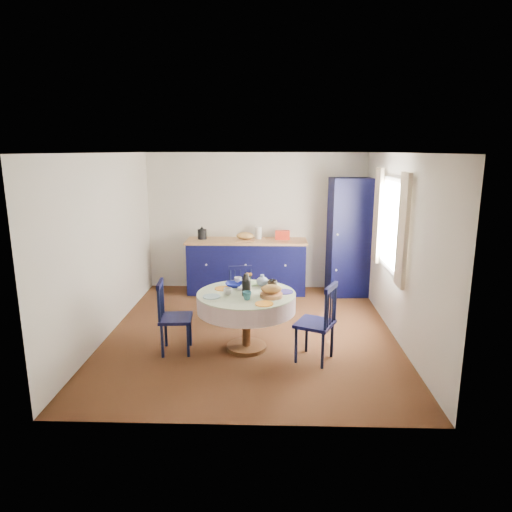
{
  "coord_description": "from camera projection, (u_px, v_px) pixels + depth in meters",
  "views": [
    {
      "loc": [
        0.27,
        -6.08,
        2.53
      ],
      "look_at": [
        0.06,
        0.2,
        1.07
      ],
      "focal_mm": 32.0,
      "sensor_mm": 36.0,
      "label": 1
    }
  ],
  "objects": [
    {
      "name": "floor",
      "position": [
        251.0,
        332.0,
        6.5
      ],
      "size": [
        4.5,
        4.5,
        0.0
      ],
      "primitive_type": "plane",
      "color": "black",
      "rests_on": "ground"
    },
    {
      "name": "ceiling",
      "position": [
        251.0,
        153.0,
        5.94
      ],
      "size": [
        4.5,
        4.5,
        0.0
      ],
      "primitive_type": "plane",
      "rotation": [
        3.14,
        0.0,
        0.0
      ],
      "color": "white",
      "rests_on": "wall_back"
    },
    {
      "name": "wall_back",
      "position": [
        256.0,
        222.0,
        8.41
      ],
      "size": [
        4.0,
        0.02,
        2.5
      ],
      "primitive_type": "cube",
      "color": "beige",
      "rests_on": "floor"
    },
    {
      "name": "wall_left",
      "position": [
        106.0,
        246.0,
        6.28
      ],
      "size": [
        0.02,
        4.5,
        2.5
      ],
      "primitive_type": "cube",
      "color": "beige",
      "rests_on": "floor"
    },
    {
      "name": "wall_right",
      "position": [
        399.0,
        248.0,
        6.15
      ],
      "size": [
        0.02,
        4.5,
        2.5
      ],
      "primitive_type": "cube",
      "color": "beige",
      "rests_on": "floor"
    },
    {
      "name": "window",
      "position": [
        391.0,
        224.0,
        6.39
      ],
      "size": [
        0.1,
        1.74,
        1.45
      ],
      "color": "white",
      "rests_on": "wall_right"
    },
    {
      "name": "kitchen_counter",
      "position": [
        247.0,
        265.0,
        8.29
      ],
      "size": [
        2.16,
        0.67,
        1.2
      ],
      "rotation": [
        0.0,
        0.0,
        0.0
      ],
      "color": "black",
      "rests_on": "floor"
    },
    {
      "name": "pantry_cabinet",
      "position": [
        350.0,
        237.0,
        8.01
      ],
      "size": [
        0.77,
        0.58,
        2.08
      ],
      "rotation": [
        0.0,
        0.0,
        0.09
      ],
      "color": "black",
      "rests_on": "floor"
    },
    {
      "name": "dining_table",
      "position": [
        247.0,
        302.0,
        5.82
      ],
      "size": [
        1.26,
        1.26,
        1.04
      ],
      "color": "#4F2C16",
      "rests_on": "floor"
    },
    {
      "name": "chair_left",
      "position": [
        173.0,
        316.0,
        5.78
      ],
      "size": [
        0.44,
        0.46,
        0.94
      ],
      "rotation": [
        0.0,
        0.0,
        1.66
      ],
      "color": "black",
      "rests_on": "floor"
    },
    {
      "name": "chair_far",
      "position": [
        241.0,
        295.0,
        6.78
      ],
      "size": [
        0.44,
        0.43,
        0.85
      ],
      "rotation": [
        0.0,
        0.0,
        0.19
      ],
      "color": "black",
      "rests_on": "floor"
    },
    {
      "name": "chair_right",
      "position": [
        318.0,
        322.0,
        5.52
      ],
      "size": [
        0.57,
        0.58,
        0.99
      ],
      "rotation": [
        0.0,
        0.0,
        -2.01
      ],
      "color": "black",
      "rests_on": "floor"
    },
    {
      "name": "mug_a",
      "position": [
        228.0,
        291.0,
        5.72
      ],
      "size": [
        0.11,
        0.11,
        0.09
      ],
      "primitive_type": "imported",
      "color": "silver",
      "rests_on": "dining_table"
    },
    {
      "name": "mug_b",
      "position": [
        247.0,
        296.0,
        5.52
      ],
      "size": [
        0.11,
        0.11,
        0.1
      ],
      "primitive_type": "imported",
      "color": "#296271",
      "rests_on": "dining_table"
    },
    {
      "name": "mug_c",
      "position": [
        272.0,
        284.0,
        6.02
      ],
      "size": [
        0.13,
        0.13,
        0.1
      ],
      "primitive_type": "imported",
      "color": "black",
      "rests_on": "dining_table"
    },
    {
      "name": "mug_d",
      "position": [
        238.0,
        281.0,
        6.17
      ],
      "size": [
        0.1,
        0.1,
        0.1
      ],
      "primitive_type": "imported",
      "color": "silver",
      "rests_on": "dining_table"
    },
    {
      "name": "cobalt_bowl",
      "position": [
        234.0,
        285.0,
        6.06
      ],
      "size": [
        0.23,
        0.23,
        0.06
      ],
      "primitive_type": "imported",
      "color": "navy",
      "rests_on": "dining_table"
    }
  ]
}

